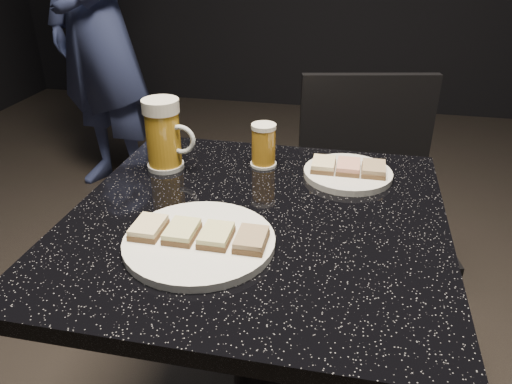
# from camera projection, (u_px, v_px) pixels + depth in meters

# --- Properties ---
(plate_large) EXTENTS (0.26, 0.26, 0.01)m
(plate_large) POSITION_uv_depth(u_px,v_px,m) (199.00, 242.00, 0.84)
(plate_large) COLOR white
(plate_large) RESTS_ON table
(plate_small) EXTENTS (0.19, 0.19, 0.01)m
(plate_small) POSITION_uv_depth(u_px,v_px,m) (348.00, 174.00, 1.08)
(plate_small) COLOR white
(plate_small) RESTS_ON table
(patron) EXTENTS (0.73, 0.62, 1.68)m
(patron) POSITION_uv_depth(u_px,v_px,m) (96.00, 23.00, 2.31)
(patron) COLOR navy
(patron) RESTS_ON floor
(table) EXTENTS (0.70, 0.70, 0.75)m
(table) POSITION_uv_depth(u_px,v_px,m) (256.00, 315.00, 1.05)
(table) COLOR black
(table) RESTS_ON floor
(beer_mug) EXTENTS (0.12, 0.08, 0.16)m
(beer_mug) POSITION_uv_depth(u_px,v_px,m) (164.00, 135.00, 1.09)
(beer_mug) COLOR silver
(beer_mug) RESTS_ON table
(beer_tumbler) EXTENTS (0.06, 0.06, 0.10)m
(beer_tumbler) POSITION_uv_depth(u_px,v_px,m) (264.00, 145.00, 1.11)
(beer_tumbler) COLOR silver
(beer_tumbler) RESTS_ON table
(chair) EXTENTS (0.47, 0.47, 0.87)m
(chair) POSITION_uv_depth(u_px,v_px,m) (367.00, 208.00, 1.47)
(chair) COLOR black
(chair) RESTS_ON floor
(canapes_on_plate_large) EXTENTS (0.23, 0.07, 0.02)m
(canapes_on_plate_large) POSITION_uv_depth(u_px,v_px,m) (199.00, 233.00, 0.84)
(canapes_on_plate_large) COLOR #4C3521
(canapes_on_plate_large) RESTS_ON plate_large
(canapes_on_plate_small) EXTENTS (0.16, 0.07, 0.02)m
(canapes_on_plate_small) POSITION_uv_depth(u_px,v_px,m) (348.00, 167.00, 1.07)
(canapes_on_plate_small) COLOR #4C3521
(canapes_on_plate_small) RESTS_ON plate_small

